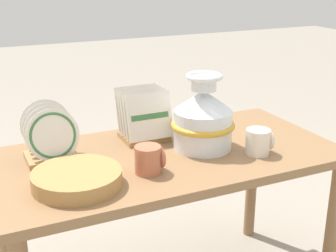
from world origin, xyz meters
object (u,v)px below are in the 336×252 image
object	(u,v)px
ceramic_vase	(203,118)
wicker_charger_stack	(77,179)
dish_rack_square_plates	(144,120)
mug_terracotta_glaze	(149,159)
dish_rack_round_plates	(50,139)
mug_cream_glaze	(259,142)

from	to	relation	value
ceramic_vase	wicker_charger_stack	size ratio (longest dim) A/B	1.01
ceramic_vase	dish_rack_square_plates	size ratio (longest dim) A/B	1.43
ceramic_vase	dish_rack_square_plates	xyz separation A→B (m)	(-0.17, 0.19, -0.04)
mug_terracotta_glaze	wicker_charger_stack	bearing A→B (deg)	179.88
dish_rack_square_plates	wicker_charger_stack	world-z (taller)	dish_rack_square_plates
dish_rack_square_plates	wicker_charger_stack	distance (m)	0.49
dish_rack_round_plates	mug_cream_glaze	size ratio (longest dim) A/B	2.08
dish_rack_round_plates	dish_rack_square_plates	bearing A→B (deg)	9.32
ceramic_vase	mug_terracotta_glaze	bearing A→B (deg)	-156.12
wicker_charger_stack	mug_terracotta_glaze	size ratio (longest dim) A/B	2.92
dish_rack_square_plates	mug_cream_glaze	distance (m)	0.48
ceramic_vase	dish_rack_square_plates	world-z (taller)	ceramic_vase
ceramic_vase	dish_rack_round_plates	distance (m)	0.59
mug_terracotta_glaze	mug_cream_glaze	distance (m)	0.45
dish_rack_square_plates	wicker_charger_stack	bearing A→B (deg)	-139.25
dish_rack_square_plates	mug_terracotta_glaze	world-z (taller)	dish_rack_square_plates
dish_rack_square_plates	mug_terracotta_glaze	bearing A→B (deg)	-108.83
dish_rack_round_plates	wicker_charger_stack	xyz separation A→B (m)	(0.03, -0.25, -0.06)
ceramic_vase	dish_rack_round_plates	xyz separation A→B (m)	(-0.57, 0.13, -0.04)
ceramic_vase	dish_rack_round_plates	bearing A→B (deg)	167.53
dish_rack_square_plates	mug_cream_glaze	world-z (taller)	dish_rack_square_plates
ceramic_vase	dish_rack_square_plates	bearing A→B (deg)	132.22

